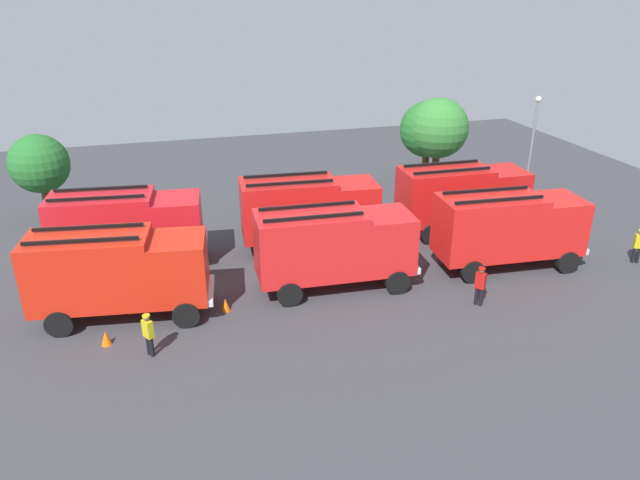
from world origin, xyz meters
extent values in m
plane|color=#38383D|center=(0.00, 0.00, 0.00)|extent=(55.17, 55.17, 0.00)
cube|color=red|center=(-6.75, -2.66, 2.10)|extent=(2.52, 2.78, 2.60)
cube|color=#8C9EAD|center=(-5.71, -2.80, 2.41)|extent=(0.37, 2.12, 1.46)
cube|color=red|center=(-10.21, -2.19, 2.25)|extent=(5.10, 3.13, 2.90)
cube|color=black|center=(-10.12, -1.51, 3.82)|extent=(4.30, 0.71, 0.12)
cube|color=black|center=(-10.31, -2.87, 3.82)|extent=(4.30, 0.71, 0.12)
cube|color=silver|center=(-5.56, -2.83, 0.95)|extent=(0.52, 2.38, 0.28)
cylinder|color=black|center=(-6.38, -1.50, 0.55)|extent=(1.14, 0.50, 1.10)
cylinder|color=black|center=(-6.71, -3.88, 0.55)|extent=(1.14, 0.50, 1.10)
cylinder|color=black|center=(-11.24, -0.83, 0.55)|extent=(1.14, 0.50, 1.10)
cylinder|color=black|center=(-11.57, -3.21, 0.55)|extent=(1.14, 0.50, 1.10)
cube|color=red|center=(2.44, -2.38, 2.10)|extent=(2.32, 2.60, 2.60)
cube|color=#8C9EAD|center=(3.49, -2.43, 2.41)|extent=(0.18, 2.13, 1.46)
cube|color=red|center=(-1.05, -2.21, 2.25)|extent=(4.91, 2.73, 2.90)
cube|color=black|center=(-1.02, -1.53, 3.82)|extent=(4.32, 0.33, 0.12)
cube|color=black|center=(-1.08, -2.90, 3.82)|extent=(4.32, 0.33, 0.12)
cube|color=silver|center=(3.64, -2.44, 0.95)|extent=(0.31, 2.38, 0.28)
cylinder|color=black|center=(2.70, -1.19, 0.55)|extent=(1.12, 0.40, 1.10)
cylinder|color=black|center=(2.59, -3.59, 0.55)|extent=(1.12, 0.40, 1.10)
cylinder|color=black|center=(-2.19, -0.96, 0.55)|extent=(1.12, 0.40, 1.10)
cylinder|color=black|center=(-2.31, -3.35, 0.55)|extent=(1.12, 0.40, 1.10)
cube|color=red|center=(11.12, -2.67, 2.10)|extent=(2.36, 2.64, 2.60)
cube|color=#8C9EAD|center=(12.17, -2.74, 2.41)|extent=(0.22, 2.13, 1.46)
cube|color=red|center=(7.62, -2.44, 2.25)|extent=(4.95, 2.81, 2.90)
cube|color=black|center=(7.67, -1.75, 3.82)|extent=(4.32, 0.40, 0.12)
cube|color=black|center=(7.58, -3.13, 3.82)|extent=(4.32, 0.40, 0.12)
cube|color=silver|center=(12.31, -2.75, 0.95)|extent=(0.36, 2.38, 0.28)
cylinder|color=black|center=(11.40, -1.49, 0.55)|extent=(1.12, 0.42, 1.10)
cylinder|color=black|center=(11.24, -3.88, 0.55)|extent=(1.12, 0.42, 1.10)
cylinder|color=black|center=(6.51, -1.16, 0.55)|extent=(1.12, 0.42, 1.10)
cylinder|color=black|center=(6.35, -3.56, 0.55)|extent=(1.12, 0.42, 1.10)
cube|color=red|center=(-6.51, 2.36, 2.10)|extent=(2.47, 2.73, 2.60)
cube|color=#8C9EAD|center=(-5.46, 2.24, 2.41)|extent=(0.32, 2.12, 1.46)
cube|color=red|center=(-9.99, 2.75, 2.25)|extent=(5.05, 3.02, 2.90)
cube|color=black|center=(-9.91, 3.43, 3.82)|extent=(4.31, 0.60, 0.12)
cube|color=black|center=(-10.06, 2.07, 3.82)|extent=(4.31, 0.60, 0.12)
cube|color=silver|center=(-5.32, 2.22, 0.95)|extent=(0.47, 2.38, 0.28)
cylinder|color=black|center=(-6.17, 3.53, 0.55)|extent=(1.13, 0.47, 1.10)
cylinder|color=black|center=(-6.44, 1.14, 0.55)|extent=(1.13, 0.47, 1.10)
cylinder|color=black|center=(-11.04, 4.08, 0.55)|extent=(1.13, 0.47, 1.10)
cylinder|color=black|center=(-11.31, 1.69, 0.55)|extent=(1.13, 0.47, 1.10)
cube|color=red|center=(2.51, 2.24, 2.10)|extent=(2.38, 2.65, 2.60)
cube|color=#8C9EAD|center=(3.56, 2.17, 2.41)|extent=(0.24, 2.13, 1.46)
cube|color=red|center=(-0.98, 2.50, 2.25)|extent=(4.97, 2.84, 2.90)
cube|color=black|center=(-0.93, 3.19, 3.82)|extent=(4.32, 0.44, 0.12)
cube|color=black|center=(-1.03, 1.81, 3.82)|extent=(4.32, 0.44, 0.12)
cube|color=silver|center=(3.71, 2.16, 0.95)|extent=(0.37, 2.38, 0.28)
cylinder|color=black|center=(2.80, 3.43, 0.55)|extent=(1.12, 0.43, 1.10)
cylinder|color=black|center=(2.63, 1.03, 0.55)|extent=(1.12, 0.43, 1.10)
cylinder|color=black|center=(-2.08, 3.78, 0.55)|extent=(1.12, 0.43, 1.10)
cylinder|color=black|center=(-2.26, 1.39, 0.55)|extent=(1.12, 0.43, 1.10)
cube|color=red|center=(11.14, 2.09, 2.10)|extent=(2.28, 2.57, 2.60)
cube|color=#8C9EAD|center=(12.19, 2.06, 2.41)|extent=(0.14, 2.13, 1.46)
cube|color=red|center=(7.64, 2.20, 2.25)|extent=(4.87, 2.65, 2.90)
cube|color=black|center=(7.66, 2.88, 3.82)|extent=(4.32, 0.25, 0.12)
cube|color=black|center=(7.62, 1.51, 3.82)|extent=(4.32, 0.25, 0.12)
cube|color=silver|center=(12.34, 2.05, 0.95)|extent=(0.27, 2.38, 0.28)
cylinder|color=black|center=(11.37, 3.28, 0.55)|extent=(1.11, 0.38, 1.10)
cylinder|color=black|center=(11.30, 0.88, 0.55)|extent=(1.11, 0.38, 1.10)
cylinder|color=black|center=(6.48, 3.43, 0.55)|extent=(1.11, 0.38, 1.10)
cylinder|color=black|center=(6.40, 1.03, 0.55)|extent=(1.11, 0.38, 1.10)
cylinder|color=black|center=(-9.32, 5.59, 0.41)|extent=(0.16, 0.16, 0.81)
cylinder|color=black|center=(-9.48, 5.46, 0.41)|extent=(0.16, 0.16, 0.81)
cube|color=orange|center=(-9.40, 5.52, 1.17)|extent=(0.48, 0.45, 0.71)
sphere|color=beige|center=(-9.40, 5.52, 1.64)|extent=(0.23, 0.23, 0.23)
cylinder|color=orange|center=(-9.40, 5.52, 1.73)|extent=(0.29, 0.29, 0.07)
cylinder|color=black|center=(15.14, -3.84, 0.40)|extent=(0.16, 0.16, 0.81)
cylinder|color=black|center=(15.33, -3.93, 0.40)|extent=(0.16, 0.16, 0.81)
cube|color=gold|center=(15.24, -3.88, 1.16)|extent=(0.48, 0.39, 0.70)
cylinder|color=black|center=(-8.22, -5.45, 0.40)|extent=(0.16, 0.16, 0.80)
cylinder|color=black|center=(-8.11, -5.63, 0.40)|extent=(0.16, 0.16, 0.80)
cube|color=gold|center=(-8.16, -5.54, 1.15)|extent=(0.43, 0.48, 0.69)
sphere|color=brown|center=(-8.16, -5.54, 1.61)|extent=(0.23, 0.23, 0.23)
cylinder|color=gold|center=(-8.16, -5.54, 1.70)|extent=(0.28, 0.28, 0.07)
cylinder|color=black|center=(5.50, -5.44, 0.41)|extent=(0.16, 0.16, 0.83)
cylinder|color=black|center=(5.64, -5.60, 0.41)|extent=(0.16, 0.16, 0.83)
cube|color=#B7140F|center=(5.57, -5.52, 1.19)|extent=(0.46, 0.47, 0.72)
sphere|color=brown|center=(5.57, -5.52, 1.66)|extent=(0.23, 0.23, 0.23)
cylinder|color=#B7140F|center=(5.57, -5.52, 1.76)|extent=(0.29, 0.29, 0.07)
cylinder|color=black|center=(14.13, 5.43, 0.39)|extent=(0.16, 0.16, 0.77)
cylinder|color=black|center=(14.30, 5.56, 0.39)|extent=(0.16, 0.16, 0.77)
cube|color=orange|center=(14.22, 5.49, 1.11)|extent=(0.48, 0.44, 0.67)
sphere|color=tan|center=(14.22, 5.49, 1.55)|extent=(0.22, 0.22, 0.22)
cylinder|color=orange|center=(14.22, 5.49, 1.64)|extent=(0.27, 0.27, 0.07)
cylinder|color=brown|center=(-13.61, 9.99, 1.03)|extent=(0.41, 0.41, 2.07)
sphere|color=#236628|center=(-13.61, 9.99, 3.48)|extent=(3.31, 3.31, 3.31)
cylinder|color=brown|center=(10.27, 10.12, 1.16)|extent=(0.46, 0.46, 2.32)
sphere|color=#236628|center=(10.27, 10.12, 3.90)|extent=(3.71, 3.71, 3.71)
cylinder|color=brown|center=(10.67, 9.40, 1.22)|extent=(0.49, 0.49, 2.45)
sphere|color=#337A33|center=(10.67, 9.40, 4.11)|extent=(3.92, 3.92, 3.92)
cone|color=#F2600C|center=(7.38, 4.36, 0.31)|extent=(0.44, 0.44, 0.62)
cone|color=#F2600C|center=(-5.04, -3.05, 0.29)|extent=(0.41, 0.41, 0.59)
cone|color=#F2600C|center=(-9.80, -4.36, 0.29)|extent=(0.41, 0.41, 0.58)
cylinder|color=slate|center=(14.89, 5.24, 3.16)|extent=(0.16, 0.16, 6.32)
sphere|color=#F2EFCC|center=(14.89, 5.24, 6.50)|extent=(0.36, 0.36, 0.36)
camera|label=1|loc=(-7.06, -25.07, 12.89)|focal=33.03mm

